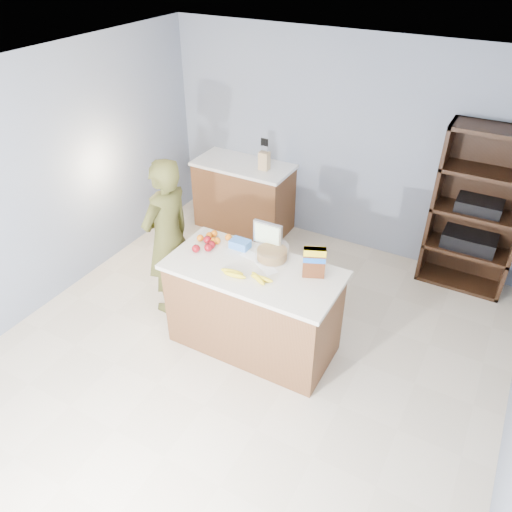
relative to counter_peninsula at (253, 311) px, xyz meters
The scene contains 15 objects.
floor 0.51m from the counter_peninsula, 90.00° to the right, with size 4.50×5.00×0.02m, color beige.
walls 1.27m from the counter_peninsula, 90.00° to the right, with size 4.52×5.02×2.51m.
counter_peninsula is the anchor object (origin of this frame).
back_cabinet 2.25m from the counter_peninsula, 122.28° to the left, with size 1.24×0.62×0.90m.
shelving_unit 2.61m from the counter_peninsula, 52.89° to the left, with size 0.90×0.40×1.80m.
person 1.12m from the counter_peninsula, behind, with size 0.60×0.40×1.65m, color #45441C.
knife_block 2.16m from the counter_peninsula, 115.48° to the left, with size 0.12×0.10×0.31m.
envelopes 0.50m from the counter_peninsula, 88.37° to the left, with size 0.43×0.27×0.00m.
bananas 0.53m from the counter_peninsula, 82.35° to the right, with size 0.48×0.16×0.05m.
apples 0.75m from the counter_peninsula, behind, with size 0.16×0.25×0.08m.
oranges 0.78m from the counter_peninsula, 158.61° to the left, with size 0.29×0.20×0.07m.
blue_carton 0.63m from the counter_peninsula, 139.32° to the left, with size 0.18×0.12×0.08m, color blue.
salad_bowl 0.59m from the counter_peninsula, 71.64° to the left, with size 0.30×0.30×0.13m.
tv 0.72m from the counter_peninsula, 95.34° to the left, with size 0.28×0.12×0.28m.
cereal_box 0.83m from the counter_peninsula, 16.16° to the left, with size 0.20×0.14×0.28m.
Camera 1 is at (1.73, -2.78, 3.43)m, focal length 35.00 mm.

